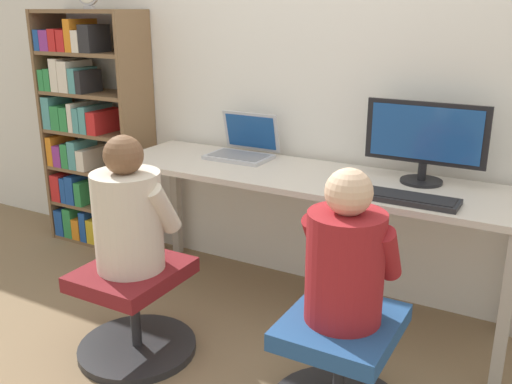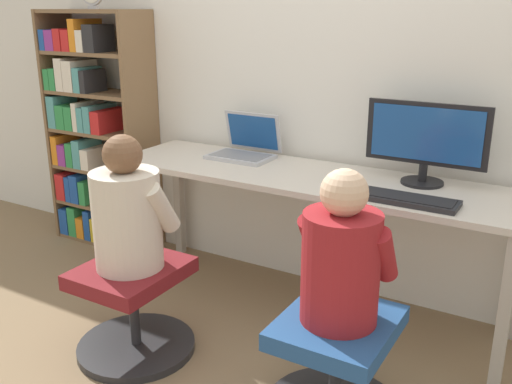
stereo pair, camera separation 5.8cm
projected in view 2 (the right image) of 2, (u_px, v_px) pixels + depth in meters
ground_plane at (277, 331)px, 2.87m from camera, size 14.00×14.00×0.00m
wall_back at (338, 58)px, 2.99m from camera, size 10.00×0.05×2.60m
desk at (305, 189)px, 2.90m from camera, size 2.12×0.58×0.75m
desktop_monitor at (426, 141)px, 2.65m from camera, size 0.57×0.20×0.39m
laptop at (245, 148)px, 3.19m from camera, size 0.35×0.28×0.24m
keyboard at (408, 200)px, 2.45m from camera, size 0.42×0.16×0.03m
computer_mouse_by_keyboard at (345, 190)px, 2.57m from camera, size 0.07×0.09×0.03m
office_chair_left at (336, 366)px, 2.20m from camera, size 0.55×0.55×0.44m
office_chair_right at (134, 306)px, 2.64m from camera, size 0.55×0.55×0.44m
person_at_monitor at (341, 258)px, 2.06m from camera, size 0.35×0.30×0.59m
person_at_laptop at (127, 212)px, 2.50m from camera, size 0.37×0.31×0.61m
bookshelf at (92, 135)px, 3.80m from camera, size 0.74×0.31×1.54m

